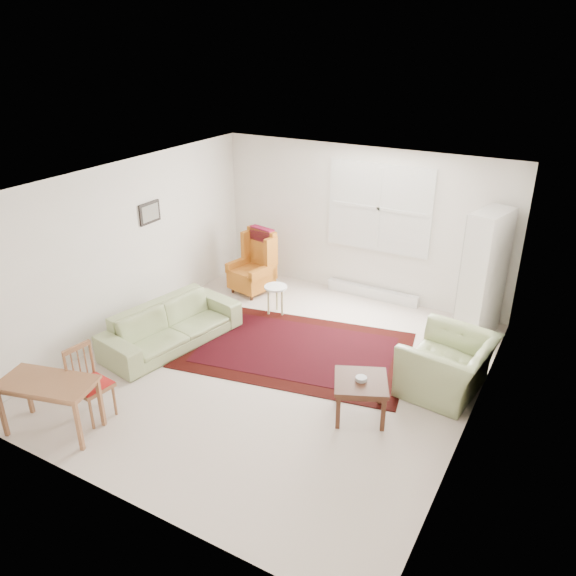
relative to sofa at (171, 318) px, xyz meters
The scene contains 10 objects.
room 1.89m from the sofa, 13.75° to the left, with size 5.04×5.54×2.51m.
rug 1.83m from the sofa, 23.50° to the left, with size 3.11×2.00×0.03m, color black, non-canonical shape.
sofa is the anchor object (origin of this frame).
armchair 3.80m from the sofa, 11.72° to the left, with size 1.11×0.97×0.86m, color #95A26C.
wingback_chair 2.06m from the sofa, 89.35° to the left, with size 0.63×0.67×1.10m, color #B7661C, non-canonical shape.
coffee_table 3.00m from the sofa, ahead, with size 0.60×0.60×0.49m, color #442214, non-canonical shape.
stool 1.76m from the sofa, 62.87° to the left, with size 0.36×0.36×0.48m, color white, non-canonical shape.
cabinet 4.51m from the sofa, 33.61° to the left, with size 0.40×0.75×1.89m, color white, non-canonical shape.
desk 2.16m from the sofa, 86.94° to the right, with size 1.03×0.52×0.65m, color #8E5C39, non-canonical shape.
desk_chair 1.79m from the sofa, 79.56° to the right, with size 0.39×0.39×0.89m, color #8E5C39, non-canonical shape.
Camera 1 is at (3.27, -5.51, 4.09)m, focal length 35.00 mm.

